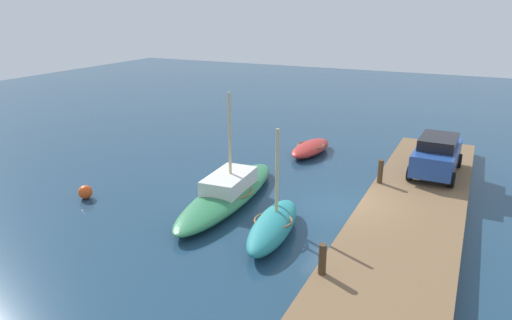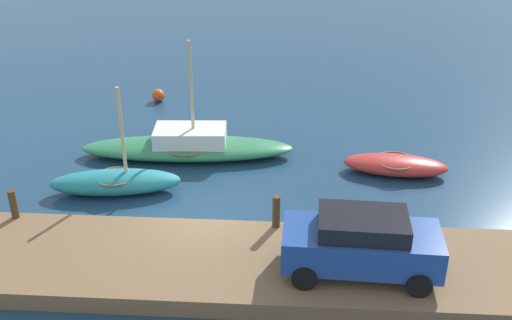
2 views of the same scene
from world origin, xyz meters
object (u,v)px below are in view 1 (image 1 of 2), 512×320
Objects in this scene: sailboat_green at (228,192)px; rowboat_red at (311,148)px; marker_buoy at (85,192)px; mooring_post_west at (322,259)px; rowboat_teal at (273,225)px; mooring_post_mid_west at (380,172)px; parked_car at (437,154)px.

rowboat_red is (7.61, -0.87, -0.11)m from sailboat_green.
sailboat_green is at bearing -67.42° from marker_buoy.
mooring_post_west is (-11.94, -4.51, 0.63)m from rowboat_red.
rowboat_teal is at bearing -128.08° from sailboat_green.
rowboat_teal is at bearing -162.52° from rowboat_red.
marker_buoy is at bearing 79.41° from mooring_post_west.
mooring_post_mid_west is (5.48, -2.51, 0.59)m from rowboat_teal.
parked_car is at bearing -37.76° from rowboat_teal.
sailboat_green is 1.98× the size of parked_car.
marker_buoy is (-5.79, 10.89, -0.73)m from mooring_post_mid_west.
rowboat_teal reaches higher than mooring_post_mid_west.
rowboat_teal is 4.46× the size of mooring_post_mid_west.
sailboat_green is 8.84× the size of mooring_post_west.
marker_buoy is (-8.03, 12.88, -1.12)m from parked_car.
mooring_post_west is 11.10m from marker_buoy.
rowboat_red is at bearing -9.88° from sailboat_green.
rowboat_teal is (-9.60, -2.00, 0.09)m from rowboat_red.
marker_buoy is (-9.90, 6.38, -0.04)m from rowboat_red.
sailboat_green is 7.66m from rowboat_red.
rowboat_red is 6.85m from parked_car.
rowboat_red is 9.80m from rowboat_teal.
rowboat_red is 12.78m from mooring_post_west.
rowboat_teal is at bearing 155.41° from mooring_post_mid_west.
rowboat_teal is at bearing 46.98° from mooring_post_west.
sailboat_green reaches higher than rowboat_red.
marker_buoy is (-0.31, 8.38, -0.13)m from rowboat_teal.
rowboat_teal is 3.47m from mooring_post_west.
mooring_post_west reaches higher than rowboat_red.
parked_car is (10.06, -1.99, 0.44)m from mooring_post_west.
parked_car reaches higher than mooring_post_west.
marker_buoy is at bearing 84.54° from rowboat_teal.
mooring_post_west is at bearing 180.00° from mooring_post_mid_west.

